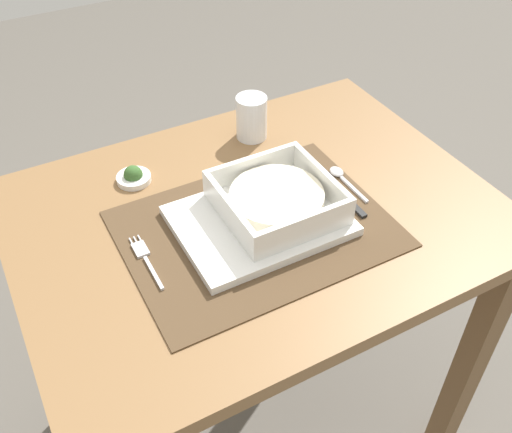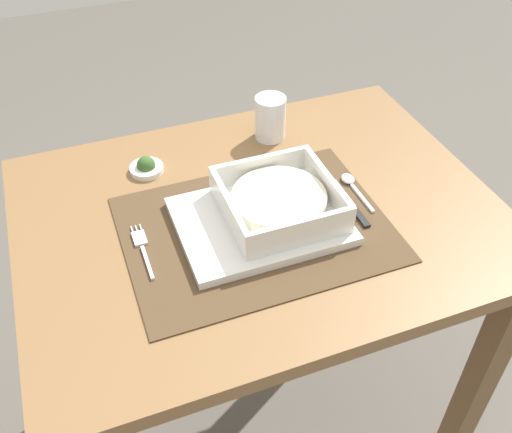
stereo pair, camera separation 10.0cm
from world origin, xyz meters
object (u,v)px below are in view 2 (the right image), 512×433
(drinking_glass, at_px, (270,120))
(spoon, at_px, (351,183))
(bread_knife, at_px, (338,202))
(condiment_saucer, at_px, (146,167))
(porridge_bowl, at_px, (279,202))
(butter_knife, at_px, (352,206))
(dining_table, at_px, (259,260))
(fork, at_px, (142,247))

(drinking_glass, bearing_deg, spoon, -68.64)
(bread_knife, relative_size, condiment_saucer, 2.04)
(condiment_saucer, bearing_deg, porridge_bowl, -49.49)
(spoon, bearing_deg, drinking_glass, 107.46)
(bread_knife, height_order, condiment_saucer, condiment_saucer)
(porridge_bowl, distance_m, bread_knife, 0.12)
(drinking_glass, distance_m, condiment_saucer, 0.27)
(butter_knife, height_order, condiment_saucer, condiment_saucer)
(dining_table, distance_m, porridge_bowl, 0.17)
(butter_knife, distance_m, drinking_glass, 0.28)
(dining_table, relative_size, bread_knife, 6.41)
(porridge_bowl, height_order, spoon, porridge_bowl)
(fork, bearing_deg, butter_knife, -1.25)
(fork, distance_m, spoon, 0.41)
(porridge_bowl, height_order, bread_knife, porridge_bowl)
(spoon, bearing_deg, porridge_bowl, -170.80)
(dining_table, height_order, porridge_bowl, porridge_bowl)
(dining_table, xyz_separation_m, fork, (-0.22, -0.02, 0.13))
(dining_table, relative_size, fork, 6.41)
(spoon, relative_size, bread_knife, 0.86)
(bread_knife, xyz_separation_m, condiment_saucer, (-0.31, 0.22, 0.00))
(porridge_bowl, relative_size, fork, 1.44)
(butter_knife, relative_size, bread_knife, 1.03)
(spoon, xyz_separation_m, condiment_saucer, (-0.35, 0.18, 0.00))
(fork, height_order, drinking_glass, drinking_glass)
(spoon, height_order, condiment_saucer, condiment_saucer)
(porridge_bowl, height_order, condiment_saucer, porridge_bowl)
(condiment_saucer, bearing_deg, fork, -104.67)
(dining_table, bearing_deg, porridge_bowl, -54.11)
(butter_knife, height_order, bread_knife, same)
(porridge_bowl, bearing_deg, bread_knife, -1.04)
(condiment_saucer, bearing_deg, spoon, -27.36)
(porridge_bowl, distance_m, spoon, 0.17)
(dining_table, relative_size, butter_knife, 6.25)
(dining_table, bearing_deg, fork, -174.36)
(porridge_bowl, bearing_deg, drinking_glass, 71.62)
(fork, relative_size, condiment_saucer, 2.04)
(porridge_bowl, xyz_separation_m, spoon, (0.16, 0.04, -0.03))
(porridge_bowl, xyz_separation_m, bread_knife, (0.12, -0.00, -0.03))
(fork, distance_m, condiment_saucer, 0.22)
(drinking_glass, bearing_deg, condiment_saucer, -174.33)
(spoon, xyz_separation_m, bread_knife, (-0.05, -0.04, -0.00))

